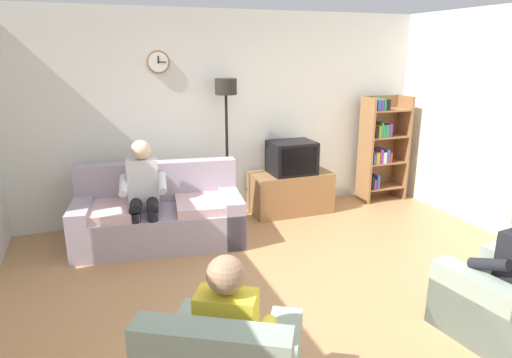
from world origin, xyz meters
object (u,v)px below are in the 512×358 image
at_px(floor_lamp, 226,110).
at_px(person_on_couch, 143,189).
at_px(armchair_near_bookshelf, 512,304).
at_px(tv_stand, 290,192).
at_px(person_in_left_armchair, 231,330).
at_px(tv, 292,157).
at_px(bookshelf, 381,146).
at_px(person_in_right_armchair, 507,263).
at_px(couch, 159,217).

height_order(floor_lamp, person_on_couch, floor_lamp).
distance_m(floor_lamp, person_on_couch, 1.52).
bearing_deg(armchair_near_bookshelf, tv_stand, 97.46).
relative_size(armchair_near_bookshelf, person_on_couch, 0.79).
bearing_deg(tv_stand, armchair_near_bookshelf, -82.54).
height_order(floor_lamp, person_in_left_armchair, floor_lamp).
height_order(tv, person_in_left_armchair, person_in_left_armchair).
distance_m(tv, person_in_left_armchair, 3.71).
height_order(tv_stand, bookshelf, bookshelf).
bearing_deg(person_in_right_armchair, bookshelf, 71.40).
relative_size(tv_stand, person_on_couch, 0.89).
xyz_separation_m(floor_lamp, person_on_couch, (-1.16, -0.63, -0.75)).
xyz_separation_m(tv_stand, person_on_couch, (-2.04, -0.53, 0.41)).
bearing_deg(person_in_right_armchair, person_in_left_armchair, -177.66).
bearing_deg(tv, armchair_near_bookshelf, -82.49).
relative_size(tv_stand, person_in_left_armchair, 0.98).
xyz_separation_m(tv, armchair_near_bookshelf, (0.42, -3.20, -0.50)).
distance_m(person_on_couch, person_in_right_armchair, 3.58).
relative_size(floor_lamp, armchair_near_bookshelf, 1.89).
distance_m(armchair_near_bookshelf, person_in_right_armchair, 0.33).
xyz_separation_m(tv, person_in_right_armchair, (0.41, -3.11, -0.18)).
bearing_deg(tv, tv_stand, 90.00).
distance_m(bookshelf, armchair_near_bookshelf, 3.51).
height_order(person_in_left_armchair, person_in_right_armchair, same).
distance_m(armchair_near_bookshelf, person_in_left_armchair, 2.30).
distance_m(tv_stand, person_in_left_armchair, 3.74).
distance_m(couch, tv_stand, 1.92).
bearing_deg(person_on_couch, armchair_near_bookshelf, -47.61).
xyz_separation_m(floor_lamp, person_in_right_armchair, (1.29, -3.24, -0.85)).
bearing_deg(armchair_near_bookshelf, person_in_right_armchair, 97.46).
distance_m(couch, person_on_couch, 0.43).
bearing_deg(floor_lamp, tv, -7.99).
xyz_separation_m(tv, floor_lamp, (-0.88, 0.12, 0.66)).
distance_m(couch, tv, 1.97).
height_order(couch, bookshelf, bookshelf).
bearing_deg(person_in_left_armchair, floor_lamp, 73.71).
bearing_deg(tv, floor_lamp, 172.01).
bearing_deg(couch, tv, 11.92).
bearing_deg(tv, person_on_couch, -166.12).
bearing_deg(person_in_left_armchair, person_on_couch, 93.99).
bearing_deg(tv_stand, person_on_couch, -165.47).
xyz_separation_m(floor_lamp, armchair_near_bookshelf, (1.30, -3.33, -1.16)).
bearing_deg(person_on_couch, person_in_left_armchair, -86.01).
height_order(floor_lamp, person_in_right_armchair, floor_lamp).
distance_m(bookshelf, person_in_right_armchair, 3.39).
xyz_separation_m(person_in_left_armchair, person_in_right_armchair, (2.26, 0.09, 0.00)).
bearing_deg(armchair_near_bookshelf, floor_lamp, 111.37).
relative_size(tv_stand, person_in_right_armchair, 0.98).
bearing_deg(person_on_couch, floor_lamp, 28.40).
height_order(couch, tv, tv).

